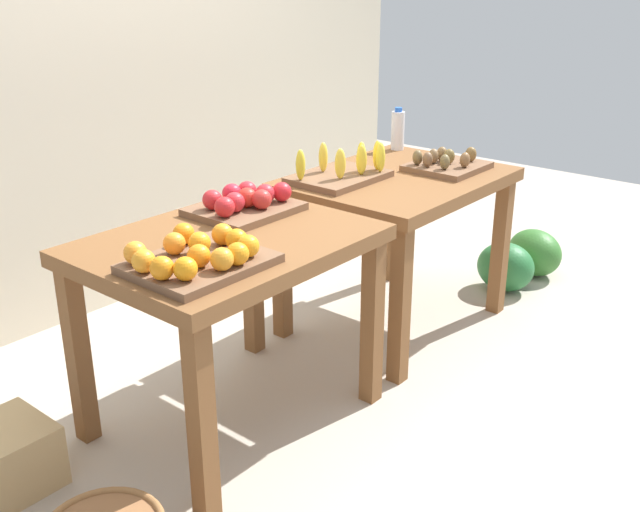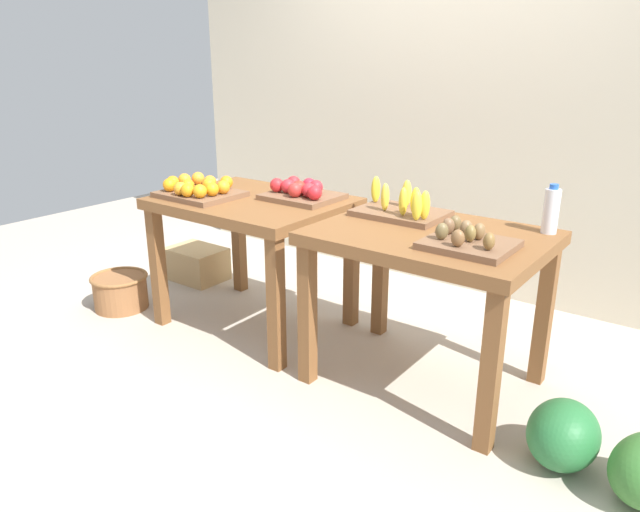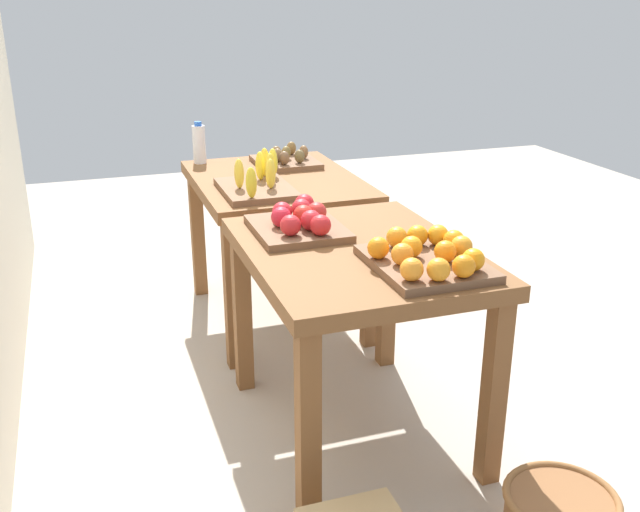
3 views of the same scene
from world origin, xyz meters
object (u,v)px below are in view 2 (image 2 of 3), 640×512
(display_table_left, at_px, (253,218))
(water_bottle, at_px, (551,210))
(banana_crate, at_px, (402,209))
(kiwi_bin, at_px, (467,241))
(watermelon_pile, at_px, (607,452))
(apple_bin, at_px, (301,192))
(display_table_right, at_px, (429,255))
(cardboard_produce_box, at_px, (197,264))
(orange_bin, at_px, (198,189))
(wicker_basket, at_px, (120,291))

(display_table_left, distance_m, water_bottle, 1.60)
(banana_crate, height_order, kiwi_bin, banana_crate)
(kiwi_bin, bearing_deg, watermelon_pile, -11.75)
(apple_bin, xyz_separation_m, water_bottle, (1.32, 0.16, 0.06))
(display_table_right, bearing_deg, watermelon_pile, -16.28)
(kiwi_bin, relative_size, water_bottle, 1.59)
(display_table_right, distance_m, banana_crate, 0.32)
(display_table_left, distance_m, apple_bin, 0.32)
(apple_bin, height_order, kiwi_bin, apple_bin)
(display_table_left, bearing_deg, cardboard_produce_box, 160.72)
(display_table_right, height_order, orange_bin, orange_bin)
(kiwi_bin, relative_size, watermelon_pile, 0.55)
(watermelon_pile, bearing_deg, banana_crate, 160.09)
(kiwi_bin, distance_m, water_bottle, 0.48)
(display_table_right, xyz_separation_m, watermelon_pile, (0.90, -0.26, -0.53))
(banana_crate, bearing_deg, orange_bin, -165.24)
(apple_bin, relative_size, watermelon_pile, 0.62)
(kiwi_bin, distance_m, wicker_basket, 2.32)
(display_table_left, xyz_separation_m, water_bottle, (1.56, 0.31, 0.22))
(orange_bin, xyz_separation_m, kiwi_bin, (1.62, 0.03, -0.01))
(display_table_right, distance_m, kiwi_bin, 0.30)
(display_table_right, xyz_separation_m, wicker_basket, (-1.97, -0.35, -0.54))
(watermelon_pile, bearing_deg, kiwi_bin, 168.25)
(banana_crate, bearing_deg, cardboard_produce_box, 175.07)
(kiwi_bin, bearing_deg, cardboard_produce_box, 169.14)
(orange_bin, relative_size, cardboard_produce_box, 1.15)
(display_table_left, relative_size, cardboard_produce_box, 2.60)
(orange_bin, bearing_deg, cardboard_produce_box, 142.27)
(display_table_left, relative_size, water_bottle, 4.59)
(display_table_right, xyz_separation_m, banana_crate, (-0.24, 0.15, 0.16))
(apple_bin, distance_m, kiwi_bin, 1.14)
(display_table_right, height_order, cardboard_produce_box, display_table_right)
(banana_crate, distance_m, wicker_basket, 1.94)
(display_table_left, xyz_separation_m, wicker_basket, (-0.85, -0.35, -0.54))
(orange_bin, relative_size, watermelon_pile, 0.71)
(orange_bin, distance_m, banana_crate, 1.19)
(display_table_right, height_order, banana_crate, banana_crate)
(kiwi_bin, relative_size, wicker_basket, 1.01)
(watermelon_pile, distance_m, wicker_basket, 2.88)
(water_bottle, relative_size, watermelon_pile, 0.35)
(display_table_right, bearing_deg, kiwi_bin, -28.31)
(water_bottle, xyz_separation_m, watermelon_pile, (0.46, -0.57, -0.75))
(apple_bin, height_order, wicker_basket, apple_bin)
(watermelon_pile, height_order, wicker_basket, watermelon_pile)
(banana_crate, xyz_separation_m, watermelon_pile, (1.14, -0.41, -0.68))
(display_table_left, relative_size, apple_bin, 2.59)
(display_table_right, distance_m, cardboard_produce_box, 2.07)
(kiwi_bin, distance_m, cardboard_produce_box, 2.35)
(apple_bin, bearing_deg, water_bottle, 6.92)
(apple_bin, bearing_deg, cardboard_produce_box, 171.98)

